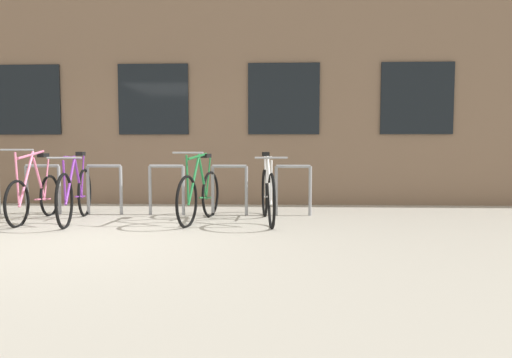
{
  "coord_description": "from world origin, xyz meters",
  "views": [
    {
      "loc": [
        2.24,
        -5.23,
        1.1
      ],
      "look_at": [
        1.96,
        1.6,
        0.6
      ],
      "focal_mm": 32.04,
      "sensor_mm": 36.0,
      "label": 1
    }
  ],
  "objects_px": {
    "bicycle_green": "(200,194)",
    "bicycle_purple": "(75,194)",
    "bicycle_white": "(268,194)",
    "bicycle_pink": "(35,195)"
  },
  "relations": [
    {
      "from": "bicycle_green",
      "to": "bicycle_pink",
      "type": "height_order",
      "value": "bicycle_pink"
    },
    {
      "from": "bicycle_green",
      "to": "bicycle_white",
      "type": "distance_m",
      "value": 0.99
    },
    {
      "from": "bicycle_purple",
      "to": "bicycle_white",
      "type": "distance_m",
      "value": 2.79
    },
    {
      "from": "bicycle_green",
      "to": "bicycle_white",
      "type": "height_order",
      "value": "bicycle_green"
    },
    {
      "from": "bicycle_pink",
      "to": "bicycle_white",
      "type": "height_order",
      "value": "bicycle_pink"
    },
    {
      "from": "bicycle_green",
      "to": "bicycle_purple",
      "type": "distance_m",
      "value": 1.8
    },
    {
      "from": "bicycle_pink",
      "to": "bicycle_purple",
      "type": "distance_m",
      "value": 0.62
    },
    {
      "from": "bicycle_pink",
      "to": "bicycle_white",
      "type": "relative_size",
      "value": 0.92
    },
    {
      "from": "bicycle_green",
      "to": "bicycle_purple",
      "type": "height_order",
      "value": "bicycle_green"
    },
    {
      "from": "bicycle_green",
      "to": "bicycle_white",
      "type": "xyz_separation_m",
      "value": [
        0.99,
        0.03,
        0.01
      ]
    }
  ]
}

